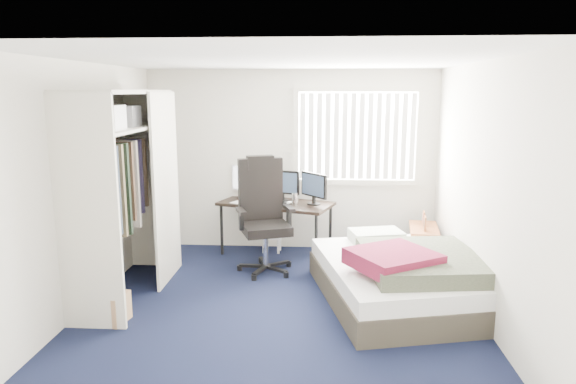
% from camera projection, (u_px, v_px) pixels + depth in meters
% --- Properties ---
extents(ground, '(4.20, 4.20, 0.00)m').
position_uv_depth(ground, '(279.00, 306.00, 5.35)').
color(ground, black).
rests_on(ground, ground).
extents(room_shell, '(4.20, 4.20, 4.20)m').
position_uv_depth(room_shell, '(279.00, 163.00, 5.06)').
color(room_shell, silver).
rests_on(room_shell, ground).
extents(window_assembly, '(1.72, 0.09, 1.32)m').
position_uv_depth(window_assembly, '(357.00, 136.00, 6.98)').
color(window_assembly, white).
rests_on(window_assembly, ground).
extents(closet, '(0.64, 1.84, 2.22)m').
position_uv_depth(closet, '(125.00, 173.00, 5.46)').
color(closet, beige).
rests_on(closet, ground).
extents(desk, '(1.63, 1.14, 1.19)m').
position_uv_depth(desk, '(277.00, 200.00, 6.93)').
color(desk, black).
rests_on(desk, ground).
extents(office_chair, '(0.85, 0.85, 1.42)m').
position_uv_depth(office_chair, '(264.00, 227.00, 6.38)').
color(office_chair, black).
rests_on(office_chair, ground).
extents(footstool, '(0.30, 0.24, 0.23)m').
position_uv_depth(footstool, '(272.00, 239.00, 7.14)').
color(footstool, white).
rests_on(footstool, ground).
extents(nightstand, '(0.44, 0.75, 0.67)m').
position_uv_depth(nightstand, '(424.00, 232.00, 6.62)').
color(nightstand, brown).
rests_on(nightstand, ground).
extents(bed, '(1.92, 2.29, 0.66)m').
position_uv_depth(bed, '(400.00, 276.00, 5.44)').
color(bed, '#383228').
rests_on(bed, ground).
extents(pine_box, '(0.42, 0.35, 0.29)m').
position_uv_depth(pine_box, '(106.00, 307.00, 4.98)').
color(pine_box, tan).
rests_on(pine_box, ground).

